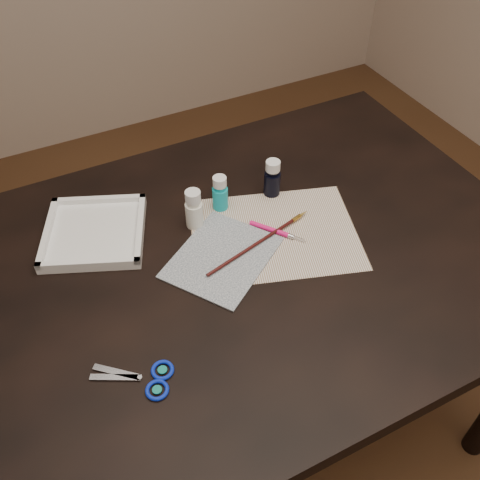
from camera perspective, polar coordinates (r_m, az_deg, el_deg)
name	(u,v)px	position (r m, az deg, el deg)	size (l,w,h in m)	color
ground	(240,421)	(1.78, 0.00, -18.74)	(3.50, 3.50, 0.02)	#422614
table	(240,353)	(1.44, 0.00, -11.99)	(1.30, 0.90, 0.75)	black
paper	(274,234)	(1.20, 3.68, 0.69)	(0.37, 0.28, 0.00)	silver
canvas	(222,257)	(1.14, -1.92, -1.85)	(0.23, 0.18, 0.00)	#0F1D32
paint_bottle_white	(194,209)	(1.19, -4.94, 3.34)	(0.04, 0.04, 0.10)	white
paint_bottle_cyan	(220,193)	(1.23, -2.15, 5.04)	(0.04, 0.04, 0.09)	#11A9B7
paint_bottle_navy	(272,178)	(1.27, 3.47, 6.62)	(0.04, 0.04, 0.09)	black
paintbrush	(260,241)	(1.16, 2.18, -0.13)	(0.30, 0.01, 0.01)	black
craft_knife	(278,232)	(1.19, 4.09, 0.86)	(0.14, 0.01, 0.01)	#ED1470
scissors	(131,380)	(0.98, -11.54, -14.38)	(0.16, 0.08, 0.01)	silver
palette_tray	(95,232)	(1.22, -15.26, 0.86)	(0.22, 0.22, 0.03)	white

